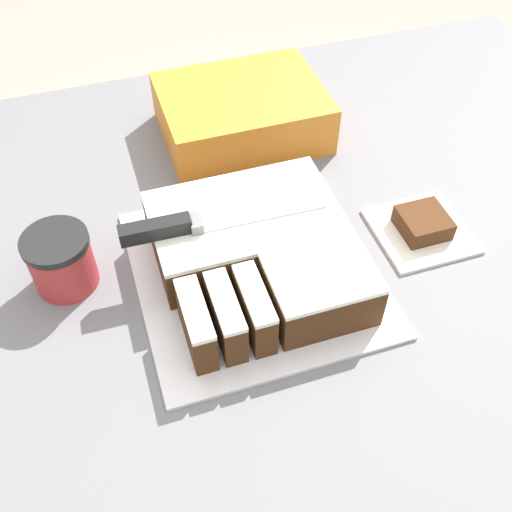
{
  "coord_description": "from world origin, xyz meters",
  "views": [
    {
      "loc": [
        -0.21,
        -0.51,
        1.58
      ],
      "look_at": [
        -0.04,
        -0.0,
        0.98
      ],
      "focal_mm": 42.0,
      "sensor_mm": 36.0,
      "label": 1
    }
  ],
  "objects_px": {
    "brownie": "(423,223)",
    "coffee_cup": "(61,261)",
    "cake": "(258,253)",
    "storage_box": "(242,113)",
    "knife": "(184,225)",
    "cake_board": "(256,275)"
  },
  "relations": [
    {
      "from": "knife",
      "to": "storage_box",
      "type": "distance_m",
      "value": 0.32
    },
    {
      "from": "cake_board",
      "to": "cake",
      "type": "relative_size",
      "value": 1.27
    },
    {
      "from": "cake_board",
      "to": "storage_box",
      "type": "xyz_separation_m",
      "value": [
        0.08,
        0.31,
        0.04
      ]
    },
    {
      "from": "coffee_cup",
      "to": "cake_board",
      "type": "bearing_deg",
      "value": -15.83
    },
    {
      "from": "knife",
      "to": "coffee_cup",
      "type": "bearing_deg",
      "value": 172.07
    },
    {
      "from": "knife",
      "to": "brownie",
      "type": "height_order",
      "value": "knife"
    },
    {
      "from": "brownie",
      "to": "storage_box",
      "type": "relative_size",
      "value": 0.25
    },
    {
      "from": "brownie",
      "to": "coffee_cup",
      "type": "bearing_deg",
      "value": 172.49
    },
    {
      "from": "cake_board",
      "to": "knife",
      "type": "relative_size",
      "value": 1.21
    },
    {
      "from": "coffee_cup",
      "to": "brownie",
      "type": "bearing_deg",
      "value": -7.51
    },
    {
      "from": "cake",
      "to": "knife",
      "type": "relative_size",
      "value": 0.95
    },
    {
      "from": "cake",
      "to": "brownie",
      "type": "bearing_deg",
      "value": -0.26
    },
    {
      "from": "cake",
      "to": "knife",
      "type": "distance_m",
      "value": 0.11
    },
    {
      "from": "coffee_cup",
      "to": "brownie",
      "type": "distance_m",
      "value": 0.51
    },
    {
      "from": "cake",
      "to": "coffee_cup",
      "type": "relative_size",
      "value": 3.0
    },
    {
      "from": "cake",
      "to": "brownie",
      "type": "distance_m",
      "value": 0.26
    },
    {
      "from": "cake",
      "to": "storage_box",
      "type": "relative_size",
      "value": 0.99
    },
    {
      "from": "cake_board",
      "to": "coffee_cup",
      "type": "height_order",
      "value": "coffee_cup"
    },
    {
      "from": "cake",
      "to": "knife",
      "type": "bearing_deg",
      "value": 156.78
    },
    {
      "from": "cake",
      "to": "cake_board",
      "type": "bearing_deg",
      "value": -132.99
    },
    {
      "from": "cake",
      "to": "storage_box",
      "type": "height_order",
      "value": "storage_box"
    },
    {
      "from": "knife",
      "to": "storage_box",
      "type": "bearing_deg",
      "value": 60.74
    }
  ]
}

